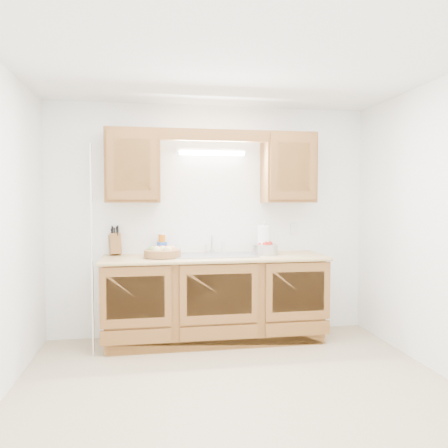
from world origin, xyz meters
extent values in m
plane|color=#C5AD8E|center=(0.00, 0.00, 0.00)|extent=(3.50, 3.50, 0.00)
plane|color=white|center=(0.00, 0.00, 2.50)|extent=(3.50, 3.50, 0.00)
cube|color=white|center=(0.00, 1.50, 1.25)|extent=(3.50, 0.02, 2.50)
cube|color=white|center=(0.00, -1.50, 1.25)|extent=(3.50, 0.02, 2.50)
cube|color=white|center=(1.75, 0.00, 1.25)|extent=(0.02, 3.00, 2.50)
cube|color=brown|center=(0.00, 1.20, 0.44)|extent=(2.20, 0.60, 0.86)
cube|color=tan|center=(0.00, 1.19, 0.88)|extent=(2.30, 0.63, 0.04)
cube|color=brown|center=(-0.83, 1.33, 1.83)|extent=(0.55, 0.33, 0.75)
cube|color=brown|center=(0.83, 1.33, 1.83)|extent=(0.55, 0.33, 0.75)
cube|color=brown|center=(0.00, 1.19, 2.14)|extent=(2.20, 0.05, 0.12)
cylinder|color=white|center=(0.00, 1.40, 1.98)|extent=(0.70, 0.05, 0.05)
cube|color=white|center=(0.00, 1.43, 2.01)|extent=(0.76, 0.06, 0.05)
cube|color=#9E9EA3|center=(0.00, 1.21, 0.90)|extent=(0.84, 0.46, 0.01)
cube|color=#9E9EA3|center=(-0.21, 1.21, 0.82)|extent=(0.39, 0.40, 0.16)
cube|color=#9E9EA3|center=(0.21, 1.21, 0.82)|extent=(0.39, 0.40, 0.16)
cylinder|color=silver|center=(0.00, 1.41, 0.92)|extent=(0.06, 0.06, 0.04)
cylinder|color=silver|center=(0.00, 1.41, 1.00)|extent=(0.02, 0.02, 0.16)
cylinder|color=silver|center=(0.00, 1.35, 1.09)|extent=(0.02, 0.12, 0.02)
cylinder|color=white|center=(0.12, 1.41, 0.96)|extent=(0.03, 0.03, 0.12)
cylinder|color=silver|center=(-1.20, 0.94, 1.00)|extent=(0.03, 0.03, 2.00)
cube|color=white|center=(0.95, 1.49, 1.15)|extent=(0.08, 0.01, 0.12)
cylinder|color=#A87144|center=(-0.54, 1.14, 0.94)|extent=(0.49, 0.49, 0.07)
sphere|color=#D8C67F|center=(-0.60, 1.10, 0.97)|extent=(0.09, 0.09, 0.09)
sphere|color=#D8C67F|center=(-0.49, 1.09, 0.97)|extent=(0.09, 0.09, 0.09)
sphere|color=tan|center=(-0.45, 1.19, 0.97)|extent=(0.09, 0.09, 0.09)
sphere|color=red|center=(-0.56, 1.21, 0.97)|extent=(0.08, 0.08, 0.08)
sphere|color=#72A53F|center=(-0.64, 1.18, 0.97)|extent=(0.08, 0.08, 0.08)
sphere|color=#D8C67F|center=(-0.54, 1.13, 0.97)|extent=(0.09, 0.09, 0.09)
sphere|color=red|center=(-0.51, 1.24, 0.97)|extent=(0.08, 0.08, 0.08)
cube|color=brown|center=(-1.03, 1.43, 1.01)|extent=(0.15, 0.20, 0.25)
cylinder|color=black|center=(-1.06, 1.41, 1.14)|extent=(0.02, 0.04, 0.09)
cylinder|color=black|center=(-1.03, 1.41, 1.14)|extent=(0.02, 0.04, 0.09)
cylinder|color=black|center=(-1.00, 1.41, 1.15)|extent=(0.02, 0.04, 0.09)
cylinder|color=black|center=(-1.05, 1.45, 1.15)|extent=(0.02, 0.04, 0.09)
cylinder|color=black|center=(-1.01, 1.45, 1.16)|extent=(0.02, 0.04, 0.09)
cylinder|color=black|center=(-1.06, 1.48, 1.16)|extent=(0.02, 0.04, 0.09)
cylinder|color=black|center=(-1.00, 1.48, 1.16)|extent=(0.02, 0.04, 0.09)
cylinder|color=#D3650B|center=(-0.54, 1.42, 1.01)|extent=(0.08, 0.08, 0.21)
cylinder|color=white|center=(-0.54, 1.42, 1.12)|extent=(0.07, 0.07, 0.01)
imported|color=blue|center=(-0.54, 1.42, 1.00)|extent=(0.11, 0.11, 0.19)
cube|color=#CC333F|center=(-0.54, 1.44, 0.90)|extent=(0.10, 0.06, 0.01)
cube|color=green|center=(-0.54, 1.44, 0.91)|extent=(0.10, 0.06, 0.02)
cylinder|color=silver|center=(0.54, 1.25, 0.91)|extent=(0.17, 0.17, 0.01)
cylinder|color=silver|center=(0.54, 1.25, 1.07)|extent=(0.02, 0.02, 0.34)
cylinder|color=white|center=(0.54, 1.25, 1.06)|extent=(0.19, 0.19, 0.29)
sphere|color=silver|center=(0.54, 1.25, 1.24)|extent=(0.02, 0.02, 0.02)
cylinder|color=silver|center=(0.54, 1.23, 0.95)|extent=(0.37, 0.37, 0.11)
sphere|color=red|center=(0.51, 1.23, 1.01)|extent=(0.08, 0.08, 0.08)
sphere|color=red|center=(0.57, 1.25, 1.01)|extent=(0.08, 0.08, 0.08)
sphere|color=red|center=(0.54, 1.20, 1.01)|extent=(0.08, 0.08, 0.08)
sphere|color=red|center=(0.58, 1.21, 1.01)|extent=(0.08, 0.08, 0.08)
camera|label=1|loc=(-0.64, -3.26, 1.47)|focal=35.00mm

